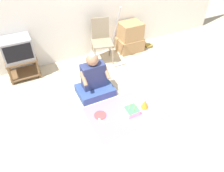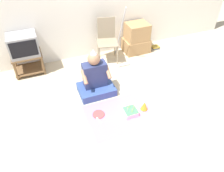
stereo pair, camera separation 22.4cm
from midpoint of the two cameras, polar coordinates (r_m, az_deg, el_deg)
ground_plane at (r=3.66m, az=10.49°, el=-6.47°), size 16.00×16.00×0.00m
tv_stand at (r=4.55m, az=-19.75°, el=5.97°), size 0.56×0.43×0.41m
tv at (r=4.37m, az=-20.81°, el=10.00°), size 0.52×0.42×0.41m
folding_chair at (r=4.59m, az=0.06°, el=12.56°), size 0.49×0.48×0.89m
cardboard_box_stack at (r=5.01m, az=7.73°, el=12.15°), size 0.56×0.43×0.66m
dust_mop at (r=4.54m, az=3.97°, el=10.06°), size 0.28×0.52×1.23m
book_pile at (r=5.29m, az=12.39°, el=9.75°), size 0.18×0.14×0.08m
person_seated at (r=3.78m, az=-2.67°, el=1.63°), size 0.62×0.47×0.86m
party_cloth at (r=3.57m, az=5.15°, el=-7.19°), size 1.24×0.82×0.01m
birthday_cake at (r=3.53m, az=6.66°, el=-6.77°), size 0.21×0.21×0.17m
party_hat_blue at (r=3.62m, az=10.23°, el=-5.11°), size 0.12×0.12×0.16m
paper_plate at (r=3.53m, az=-1.69°, el=-7.46°), size 0.20×0.20×0.01m
plastic_spoon_near at (r=3.46m, az=-1.86°, el=-8.64°), size 0.07×0.14×0.01m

